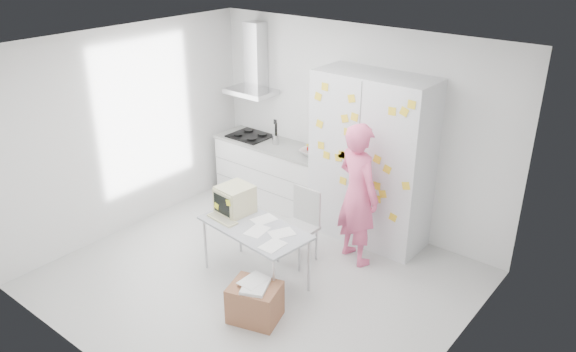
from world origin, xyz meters
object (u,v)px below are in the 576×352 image
Objects in this scene: chair at (301,221)px; person at (358,194)px; desk at (242,211)px; cardboard_box at (255,302)px.

person is at bearing 39.13° from chair.
cardboard_box is at bearing -33.31° from desk.
cardboard_box is (0.74, -0.61, -0.58)m from desk.
chair is 1.32m from cardboard_box.
cardboard_box is (-0.18, -1.66, -0.68)m from person.
chair is 1.52× the size of cardboard_box.
desk is at bearing 140.26° from cardboard_box.
person is 1.80m from cardboard_box.
desk is 2.25× the size of cardboard_box.
chair is at bearing 58.67° from person.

